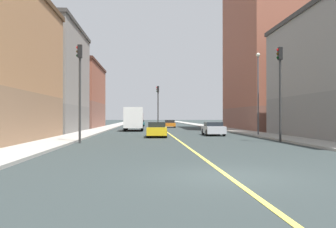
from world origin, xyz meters
The scene contains 16 objects.
ground_plane centered at (0.00, 0.00, 0.00)m, with size 400.00×400.00×0.00m, color #2B3434.
sidewalk_left centered at (8.85, 49.00, 0.07)m, with size 2.78×168.00×0.15m, color #9E9B93.
sidewalk_right centered at (-8.85, 49.00, 0.07)m, with size 2.78×168.00×0.15m, color #9E9B93.
lane_center_stripe centered at (0.00, 49.00, 0.01)m, with size 0.16×154.00×0.01m, color #E5D14C.
building_left_mid centered at (15.58, 38.43, 11.41)m, with size 10.97×18.54×22.79m.
building_right_midblock centered at (-15.58, 31.04, 6.17)m, with size 10.97×14.77×12.31m.
building_right_distant centered at (-15.58, 48.83, 5.30)m, with size 10.97×17.28×10.59m.
traffic_light_left_near centered at (7.04, 13.96, 4.34)m, with size 0.40×0.32×6.79m.
traffic_light_right_near centered at (-7.07, 13.96, 4.34)m, with size 0.40×0.32×6.79m.
traffic_light_median_far centered at (-0.80, 40.23, 4.04)m, with size 0.40×0.32×6.26m.
street_lamp_left_near centered at (8.06, 22.05, 4.78)m, with size 0.36×0.36×7.72m.
car_teal centered at (-3.72, 59.58, 0.61)m, with size 1.86×4.37×1.22m.
car_yellow centered at (-1.52, 21.37, 0.66)m, with size 1.92×4.59×1.36m.
car_silver centered at (4.10, 23.76, 0.66)m, with size 1.90×4.22×1.31m.
car_orange centered at (1.56, 50.19, 0.63)m, with size 2.06×4.30×1.29m.
box_truck centered at (-4.08, 35.54, 1.61)m, with size 2.43×7.17×3.02m.
Camera 1 is at (-2.49, -10.76, 1.82)m, focal length 37.91 mm.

